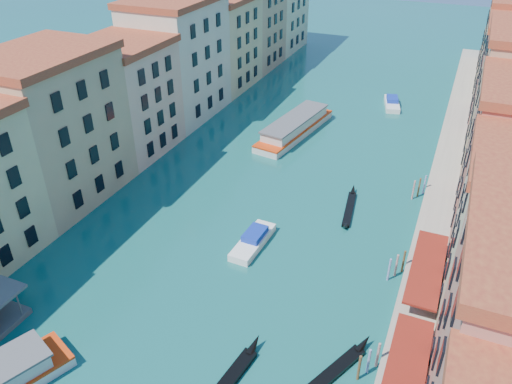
# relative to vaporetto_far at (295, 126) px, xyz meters

# --- Properties ---
(left_bank_palazzos) EXTENTS (12.80, 128.40, 21.00)m
(left_bank_palazzos) POSITION_rel_vaporetto_far_xyz_m (-22.61, -6.10, 8.33)
(left_bank_palazzos) COLOR beige
(left_bank_palazzos) RESTS_ON ground
(quay) EXTENTS (4.00, 140.00, 1.00)m
(quay) POSITION_rel_vaporetto_far_xyz_m (25.39, -5.78, -0.87)
(quay) COLOR gray
(quay) RESTS_ON ground
(mooring_poles_right) EXTENTS (1.44, 54.24, 3.20)m
(mooring_poles_right) POSITION_rel_vaporetto_far_xyz_m (22.49, -41.98, -0.07)
(mooring_poles_right) COLOR brown
(mooring_poles_right) RESTS_ON ground
(vaporetto_far) EXTENTS (7.81, 20.96, 3.05)m
(vaporetto_far) POSITION_rel_vaporetto_far_xyz_m (0.00, 0.00, 0.00)
(vaporetto_far) COLOR silver
(vaporetto_far) RESTS_ON ground
(gondola_right) EXTENTS (6.07, 11.72, 2.49)m
(gondola_right) POSITION_rel_vaporetto_far_xyz_m (19.28, -47.23, -0.90)
(gondola_right) COLOR black
(gondola_right) RESTS_ON ground
(gondola_far) EXTENTS (2.25, 10.88, 1.54)m
(gondola_far) POSITION_rel_vaporetto_far_xyz_m (14.62, -19.72, -1.06)
(gondola_far) COLOR black
(gondola_far) RESTS_ON ground
(motorboat_mid) EXTENTS (2.87, 8.14, 1.66)m
(motorboat_mid) POSITION_rel_vaporetto_far_xyz_m (5.91, -31.73, -0.72)
(motorboat_mid) COLOR white
(motorboat_mid) RESTS_ON ground
(motorboat_far) EXTENTS (4.36, 8.40, 1.66)m
(motorboat_far) POSITION_rel_vaporetto_far_xyz_m (13.17, 19.74, -0.72)
(motorboat_far) COLOR white
(motorboat_far) RESTS_ON ground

